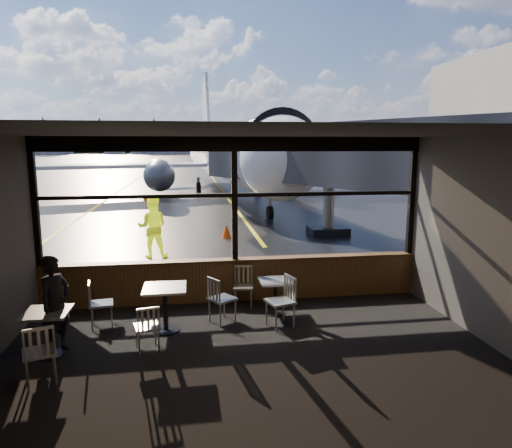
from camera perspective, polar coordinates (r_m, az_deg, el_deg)
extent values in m
plane|color=black|center=(129.49, -8.06, 8.23)|extent=(520.00, 520.00, 0.00)
cube|color=black|center=(7.31, -0.11, -17.16)|extent=(8.00, 6.00, 0.01)
cube|color=#38332D|center=(6.52, -0.12, 11.35)|extent=(8.00, 6.00, 0.04)
cube|color=#4F483F|center=(8.27, 28.50, -2.38)|extent=(0.04, 6.00, 3.50)
cube|color=#4F483F|center=(3.90, 6.43, -14.05)|extent=(8.00, 0.04, 3.50)
cube|color=#4D2F17|center=(9.92, -2.63, -7.05)|extent=(8.00, 0.28, 0.90)
cube|color=black|center=(9.49, -2.77, 9.95)|extent=(8.00, 0.18, 0.30)
cube|color=black|center=(9.98, -25.92, 2.34)|extent=(0.12, 0.12, 2.60)
cube|color=black|center=(9.56, -2.71, 3.04)|extent=(0.12, 0.12, 2.60)
cube|color=black|center=(10.70, 18.88, 3.24)|extent=(0.12, 0.12, 2.60)
cube|color=black|center=(9.55, -2.72, 3.63)|extent=(8.00, 0.10, 0.08)
imported|color=black|center=(8.07, -23.78, -9.24)|extent=(0.62, 0.70, 1.62)
imported|color=#BFF219|center=(14.00, -12.83, -0.36)|extent=(0.91, 0.72, 1.83)
cone|color=#FF6308|center=(16.66, -3.74, -0.85)|extent=(0.36, 0.36, 0.50)
cone|color=#E24207|center=(28.78, -13.57, 3.40)|extent=(0.36, 0.36, 0.50)
cylinder|color=silver|center=(193.64, -17.26, 9.27)|extent=(8.00, 8.00, 6.00)
cylinder|color=silver|center=(192.39, -14.28, 9.41)|extent=(8.00, 8.00, 6.00)
cylinder|color=silver|center=(191.66, -11.26, 9.52)|extent=(8.00, 8.00, 6.00)
cube|color=black|center=(219.47, -8.29, 10.40)|extent=(360.00, 3.00, 12.00)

